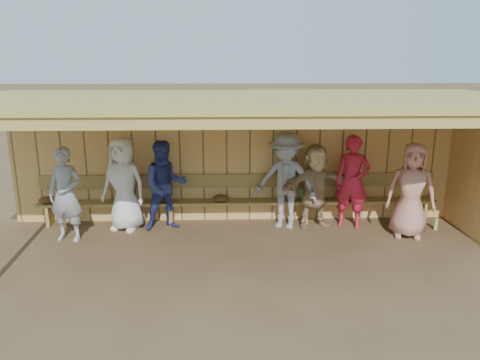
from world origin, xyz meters
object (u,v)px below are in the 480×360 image
(player_a, at_px, (66,194))
(player_g, at_px, (352,182))
(player_b, at_px, (124,184))
(player_h, at_px, (411,191))
(player_e, at_px, (286,181))
(bench, at_px, (239,196))
(player_f, at_px, (315,186))
(player_c, at_px, (165,186))

(player_a, bearing_deg, player_g, 16.20)
(player_a, relative_size, player_b, 0.96)
(player_h, bearing_deg, player_a, -164.39)
(player_b, relative_size, player_g, 0.99)
(player_e, bearing_deg, player_h, 7.82)
(player_b, height_order, player_e, player_e)
(player_a, distance_m, bench, 3.12)
(player_e, height_order, player_g, player_e)
(player_f, xyz_separation_m, bench, (-1.41, 0.31, -0.27))
(player_a, height_order, bench, player_a)
(player_b, bearing_deg, player_e, 19.05)
(player_g, bearing_deg, player_h, -11.21)
(player_e, relative_size, player_f, 1.14)
(player_h, relative_size, bench, 0.22)
(player_f, relative_size, bench, 0.21)
(player_f, distance_m, player_g, 0.69)
(player_b, distance_m, player_c, 0.76)
(player_a, bearing_deg, player_f, 17.05)
(bench, bearing_deg, player_a, -165.15)
(player_g, distance_m, player_h, 1.05)
(player_g, bearing_deg, player_b, -160.54)
(player_e, bearing_deg, player_c, -158.15)
(player_f, relative_size, player_h, 0.93)
(player_b, distance_m, player_f, 3.52)
(player_h, distance_m, bench, 3.13)
(player_c, height_order, player_g, player_g)
(player_b, bearing_deg, player_g, 19.05)
(player_h, bearing_deg, bench, -179.61)
(player_f, bearing_deg, player_h, -36.48)
(player_e, xyz_separation_m, player_f, (0.55, 0.00, -0.11))
(player_a, distance_m, player_e, 3.89)
(player_a, relative_size, player_f, 1.05)
(player_c, xyz_separation_m, player_f, (2.77, 0.00, -0.04))
(player_e, xyz_separation_m, player_h, (2.14, -0.53, -0.05))
(player_f, height_order, player_h, player_h)
(player_a, bearing_deg, player_h, 10.29)
(player_e, height_order, player_f, player_e)
(player_e, bearing_deg, player_b, -158.15)
(player_a, bearing_deg, player_b, 39.53)
(player_a, height_order, player_e, player_e)
(player_b, bearing_deg, player_f, 19.05)
(player_a, xyz_separation_m, player_b, (0.89, 0.49, 0.04))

